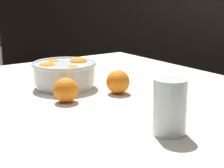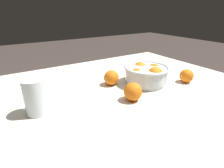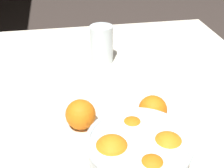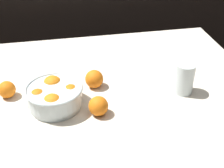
{
  "view_description": "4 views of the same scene",
  "coord_description": "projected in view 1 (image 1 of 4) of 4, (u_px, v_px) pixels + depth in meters",
  "views": [
    {
      "loc": [
        0.96,
        -0.64,
        1.05
      ],
      "look_at": [
        0.06,
        -0.01,
        0.77
      ],
      "focal_mm": 60.0,
      "sensor_mm": 36.0,
      "label": 1
    },
    {
      "loc": [
        0.41,
        0.58,
        1.07
      ],
      "look_at": [
        0.04,
        -0.0,
        0.77
      ],
      "focal_mm": 28.0,
      "sensor_mm": 36.0,
      "label": 2
    },
    {
      "loc": [
        -0.67,
        0.1,
        1.23
      ],
      "look_at": [
        0.1,
        -0.04,
        0.76
      ],
      "focal_mm": 50.0,
      "sensor_mm": 36.0,
      "label": 3
    },
    {
      "loc": [
        -0.16,
        -1.05,
        1.48
      ],
      "look_at": [
        0.04,
        -0.05,
        0.79
      ],
      "focal_mm": 50.0,
      "sensor_mm": 36.0,
      "label": 4
    }
  ],
  "objects": [
    {
      "name": "fruit_bowl",
      "position": [
        64.0,
        73.0,
        1.32
      ],
      "size": [
        0.23,
        0.23,
        0.1
      ],
      "color": "silver",
      "rests_on": "dining_table"
    },
    {
      "name": "dining_table",
      "position": [
        105.0,
        115.0,
        1.21
      ],
      "size": [
        1.41,
        1.15,
        0.71
      ],
      "color": "beige",
      "rests_on": "ground_plane"
    },
    {
      "name": "orange_loose_aside",
      "position": [
        66.0,
        90.0,
        1.15
      ],
      "size": [
        0.08,
        0.08,
        0.08
      ],
      "primitive_type": "sphere",
      "color": "orange",
      "rests_on": "dining_table"
    },
    {
      "name": "orange_loose_front",
      "position": [
        118.0,
        82.0,
        1.24
      ],
      "size": [
        0.08,
        0.08,
        0.08
      ],
      "primitive_type": "sphere",
      "color": "orange",
      "rests_on": "dining_table"
    },
    {
      "name": "orange_loose_near_bowl",
      "position": [
        65.0,
        66.0,
        1.53
      ],
      "size": [
        0.07,
        0.07,
        0.07
      ],
      "primitive_type": "sphere",
      "color": "orange",
      "rests_on": "dining_table"
    },
    {
      "name": "juice_glass",
      "position": [
        170.0,
        110.0,
        0.89
      ],
      "size": [
        0.08,
        0.08,
        0.13
      ],
      "color": "#F4A314",
      "rests_on": "dining_table"
    }
  ]
}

